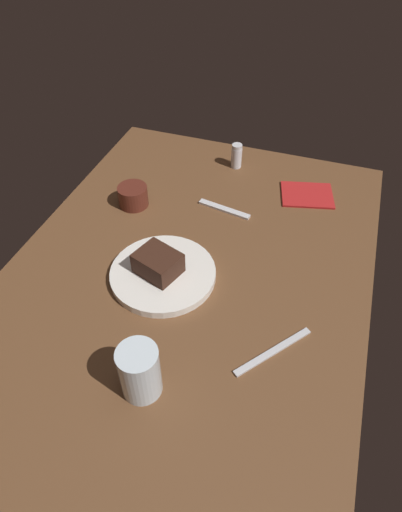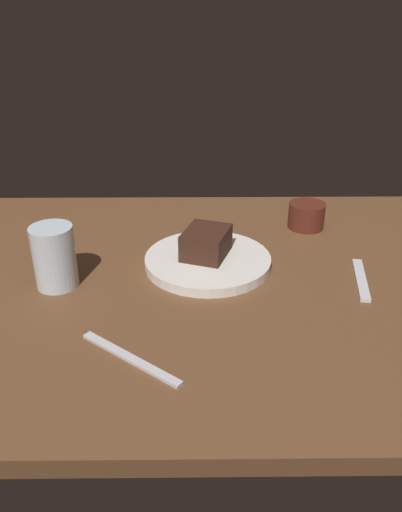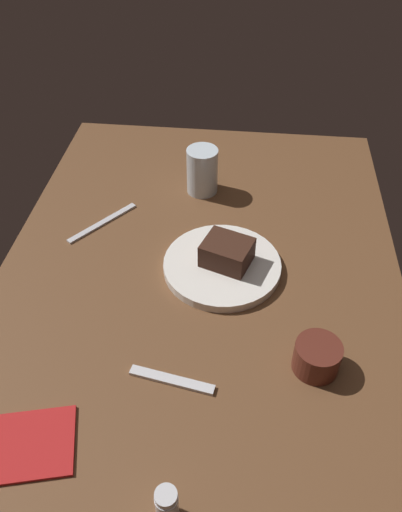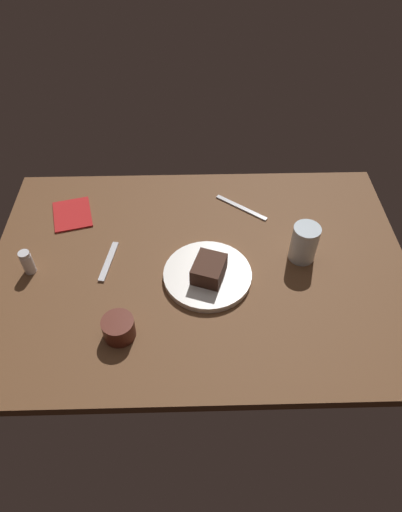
{
  "view_description": "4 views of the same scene",
  "coord_description": "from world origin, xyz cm",
  "px_view_note": "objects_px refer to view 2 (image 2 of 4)",
  "views": [
    {
      "loc": [
        65.18,
        26.17,
        78.92
      ],
      "look_at": [
        -3.71,
        2.63,
        6.66
      ],
      "focal_mm": 30.88,
      "sensor_mm": 36.0,
      "label": 1
    },
    {
      "loc": [
        4.33,
        83.09,
        50.71
      ],
      "look_at": [
        3.46,
        -2.77,
        6.08
      ],
      "focal_mm": 35.78,
      "sensor_mm": 36.0,
      "label": 2
    },
    {
      "loc": [
        -74.0,
        -8.53,
        78.15
      ],
      "look_at": [
        2.0,
        -0.29,
        6.37
      ],
      "focal_mm": 35.63,
      "sensor_mm": 36.0,
      "label": 3
    },
    {
      "loc": [
        -1.7,
        -84.35,
        99.55
      ],
      "look_at": [
        0.38,
        -1.92,
        8.86
      ],
      "focal_mm": 31.37,
      "sensor_mm": 36.0,
      "label": 4
    }
  ],
  "objects_px": {
    "chocolate_cake_slice": "(206,243)",
    "coffee_cup": "(306,215)",
    "dessert_plate": "(208,261)",
    "water_glass": "(54,257)",
    "butter_knife": "(130,358)",
    "dessert_spoon": "(361,279)"
  },
  "relations": [
    {
      "from": "chocolate_cake_slice",
      "to": "coffee_cup",
      "type": "xyz_separation_m",
      "value": [
        -0.23,
        -0.17,
        -0.02
      ]
    },
    {
      "from": "dessert_plate",
      "to": "water_glass",
      "type": "xyz_separation_m",
      "value": [
        0.28,
        0.07,
        0.05
      ]
    },
    {
      "from": "chocolate_cake_slice",
      "to": "butter_knife",
      "type": "distance_m",
      "value": 0.32
    },
    {
      "from": "water_glass",
      "to": "coffee_cup",
      "type": "relative_size",
      "value": 1.42
    },
    {
      "from": "butter_knife",
      "to": "water_glass",
      "type": "bearing_deg",
      "value": -15.99
    },
    {
      "from": "water_glass",
      "to": "coffee_cup",
      "type": "height_order",
      "value": "water_glass"
    },
    {
      "from": "coffee_cup",
      "to": "butter_knife",
      "type": "xyz_separation_m",
      "value": [
        0.35,
        0.47,
        -0.03
      ]
    },
    {
      "from": "chocolate_cake_slice",
      "to": "dessert_spoon",
      "type": "bearing_deg",
      "value": 165.73
    },
    {
      "from": "water_glass",
      "to": "coffee_cup",
      "type": "bearing_deg",
      "value": -153.35
    },
    {
      "from": "dessert_spoon",
      "to": "coffee_cup",
      "type": "bearing_deg",
      "value": -156.99
    },
    {
      "from": "chocolate_cake_slice",
      "to": "coffee_cup",
      "type": "bearing_deg",
      "value": -143.21
    },
    {
      "from": "coffee_cup",
      "to": "dessert_spoon",
      "type": "xyz_separation_m",
      "value": [
        -0.06,
        0.24,
        -0.03
      ]
    },
    {
      "from": "chocolate_cake_slice",
      "to": "dessert_spoon",
      "type": "height_order",
      "value": "chocolate_cake_slice"
    },
    {
      "from": "water_glass",
      "to": "butter_knife",
      "type": "distance_m",
      "value": 0.27
    },
    {
      "from": "chocolate_cake_slice",
      "to": "coffee_cup",
      "type": "height_order",
      "value": "chocolate_cake_slice"
    },
    {
      "from": "water_glass",
      "to": "dessert_spoon",
      "type": "distance_m",
      "value": 0.56
    },
    {
      "from": "coffee_cup",
      "to": "water_glass",
      "type": "bearing_deg",
      "value": 26.65
    },
    {
      "from": "coffee_cup",
      "to": "dessert_spoon",
      "type": "distance_m",
      "value": 0.25
    },
    {
      "from": "water_glass",
      "to": "dessert_spoon",
      "type": "bearing_deg",
      "value": -179.24
    },
    {
      "from": "chocolate_cake_slice",
      "to": "butter_knife",
      "type": "height_order",
      "value": "chocolate_cake_slice"
    },
    {
      "from": "water_glass",
      "to": "chocolate_cake_slice",
      "type": "bearing_deg",
      "value": -163.61
    },
    {
      "from": "chocolate_cake_slice",
      "to": "water_glass",
      "type": "relative_size",
      "value": 0.83
    }
  ]
}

